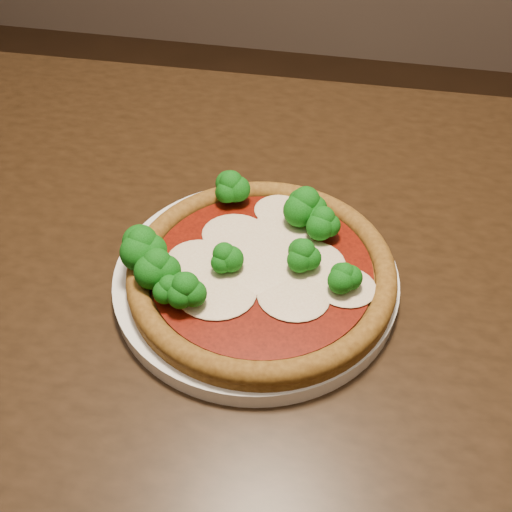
# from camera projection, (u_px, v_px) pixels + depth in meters

# --- Properties ---
(floor) EXTENTS (4.00, 4.00, 0.00)m
(floor) POSITION_uv_depth(u_px,v_px,m) (183.00, 480.00, 1.20)
(floor) COLOR black
(floor) RESTS_ON ground
(dining_table) EXTENTS (1.34, 0.81, 0.75)m
(dining_table) POSITION_uv_depth(u_px,v_px,m) (269.00, 311.00, 0.68)
(dining_table) COLOR black
(dining_table) RESTS_ON floor
(plate) EXTENTS (0.29, 0.29, 0.02)m
(plate) POSITION_uv_depth(u_px,v_px,m) (256.00, 278.00, 0.58)
(plate) COLOR white
(plate) RESTS_ON dining_table
(pizza) EXTENTS (0.27, 0.26, 0.06)m
(pizza) POSITION_uv_depth(u_px,v_px,m) (256.00, 262.00, 0.56)
(pizza) COLOR brown
(pizza) RESTS_ON plate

